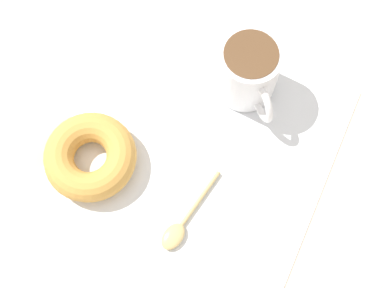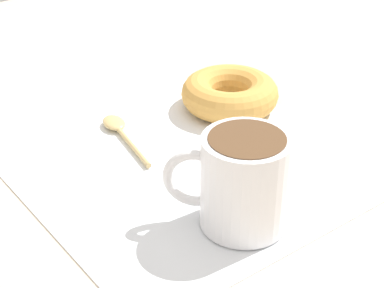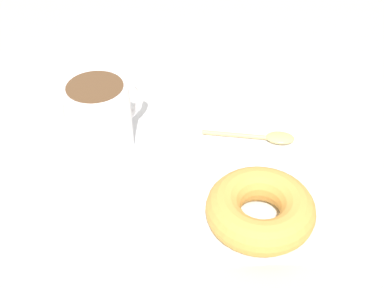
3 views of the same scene
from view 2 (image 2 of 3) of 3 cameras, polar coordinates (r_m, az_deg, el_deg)
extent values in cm
cube|color=beige|center=(69.39, -1.45, -1.65)|extent=(120.00, 120.00, 2.00)
cube|color=white|center=(67.37, 0.00, -1.57)|extent=(34.11, 34.11, 0.30)
cylinder|color=white|center=(56.31, 4.73, -3.40)|extent=(7.89, 7.89, 8.75)
cylinder|color=brown|center=(54.08, 4.92, 0.26)|extent=(6.69, 6.69, 0.60)
torus|color=white|center=(56.59, 0.24, -3.08)|extent=(4.83, 4.64, 5.80)
torus|color=gold|center=(76.97, 3.38, 4.51)|extent=(11.65, 11.65, 3.78)
ellipsoid|color=#D8B772|center=(73.95, -6.94, 1.89)|extent=(2.93, 3.93, 0.90)
cylinder|color=#D8B772|center=(69.60, -5.33, -0.15)|extent=(1.97, 9.02, 0.56)
camera|label=1|loc=(0.76, -24.23, 52.04)|focal=50.00mm
camera|label=3|loc=(0.95, 30.14, 31.89)|focal=50.00mm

